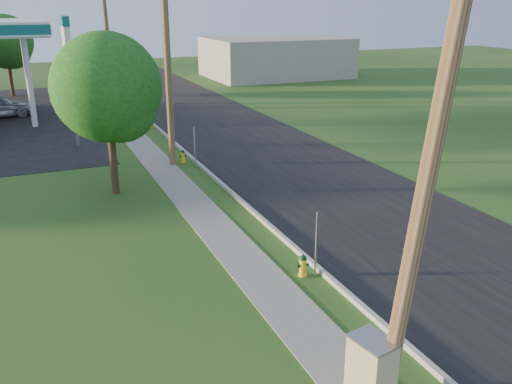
{
  "coord_description": "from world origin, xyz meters",
  "views": [
    {
      "loc": [
        -6.8,
        -8.02,
        7.53
      ],
      "look_at": [
        0.0,
        8.0,
        1.4
      ],
      "focal_mm": 38.0,
      "sensor_mm": 36.0,
      "label": 1
    }
  ],
  "objects_px": {
    "utility_pole_mid": "(168,61)",
    "hydrant_near": "(303,265)",
    "utility_pole_near": "(429,170)",
    "utility_cabinet": "(371,372)",
    "utility_pole_far": "(108,40)",
    "hydrant_far": "(150,122)",
    "tree_verge": "(110,92)",
    "tree_lot": "(7,44)",
    "hydrant_mid": "(183,156)",
    "price_pylon": "(67,45)"
  },
  "relations": [
    {
      "from": "hydrant_near",
      "to": "hydrant_mid",
      "type": "xyz_separation_m",
      "value": [
        0.02,
        12.75,
        -0.01
      ]
    },
    {
      "from": "utility_pole_far",
      "to": "hydrant_far",
      "type": "distance_m",
      "value": 10.49
    },
    {
      "from": "hydrant_far",
      "to": "tree_verge",
      "type": "bearing_deg",
      "value": -108.62
    },
    {
      "from": "tree_verge",
      "to": "tree_lot",
      "type": "xyz_separation_m",
      "value": [
        -3.92,
        28.33,
        0.07
      ]
    },
    {
      "from": "utility_pole_mid",
      "to": "hydrant_near",
      "type": "relative_size",
      "value": 14.31
    },
    {
      "from": "tree_lot",
      "to": "utility_pole_near",
      "type": "bearing_deg",
      "value": -80.66
    },
    {
      "from": "utility_pole_near",
      "to": "utility_pole_mid",
      "type": "height_order",
      "value": "utility_pole_mid"
    },
    {
      "from": "price_pylon",
      "to": "tree_lot",
      "type": "bearing_deg",
      "value": 99.23
    },
    {
      "from": "utility_pole_near",
      "to": "utility_cabinet",
      "type": "relative_size",
      "value": 6.4
    },
    {
      "from": "hydrant_near",
      "to": "utility_cabinet",
      "type": "height_order",
      "value": "utility_cabinet"
    },
    {
      "from": "tree_lot",
      "to": "utility_cabinet",
      "type": "bearing_deg",
      "value": -81.57
    },
    {
      "from": "utility_pole_far",
      "to": "hydrant_near",
      "type": "height_order",
      "value": "utility_pole_far"
    },
    {
      "from": "price_pylon",
      "to": "hydrant_far",
      "type": "bearing_deg",
      "value": 32.64
    },
    {
      "from": "utility_pole_near",
      "to": "utility_pole_far",
      "type": "distance_m",
      "value": 36.0
    },
    {
      "from": "utility_pole_near",
      "to": "utility_pole_mid",
      "type": "xyz_separation_m",
      "value": [
        -0.0,
        18.0,
        0.15
      ]
    },
    {
      "from": "tree_verge",
      "to": "utility_cabinet",
      "type": "bearing_deg",
      "value": -80.51
    },
    {
      "from": "utility_pole_far",
      "to": "hydrant_mid",
      "type": "distance_m",
      "value": 18.44
    },
    {
      "from": "hydrant_near",
      "to": "hydrant_far",
      "type": "height_order",
      "value": "hydrant_far"
    },
    {
      "from": "price_pylon",
      "to": "tree_lot",
      "type": "distance_m",
      "value": 19.87
    },
    {
      "from": "utility_pole_mid",
      "to": "utility_cabinet",
      "type": "distance_m",
      "value": 18.34
    },
    {
      "from": "utility_pole_mid",
      "to": "utility_cabinet",
      "type": "relative_size",
      "value": 6.61
    },
    {
      "from": "hydrant_mid",
      "to": "utility_cabinet",
      "type": "bearing_deg",
      "value": -94.05
    },
    {
      "from": "tree_verge",
      "to": "hydrant_mid",
      "type": "bearing_deg",
      "value": 42.22
    },
    {
      "from": "utility_pole_near",
      "to": "tree_verge",
      "type": "relative_size",
      "value": 1.45
    },
    {
      "from": "tree_verge",
      "to": "tree_lot",
      "type": "relative_size",
      "value": 0.98
    },
    {
      "from": "price_pylon",
      "to": "utility_cabinet",
      "type": "relative_size",
      "value": 4.62
    },
    {
      "from": "utility_pole_mid",
      "to": "hydrant_mid",
      "type": "distance_m",
      "value": 4.66
    },
    {
      "from": "utility_pole_far",
      "to": "hydrant_far",
      "type": "bearing_deg",
      "value": -85.19
    },
    {
      "from": "hydrant_far",
      "to": "utility_cabinet",
      "type": "xyz_separation_m",
      "value": [
        -1.52,
        -26.35,
        0.34
      ]
    },
    {
      "from": "utility_pole_mid",
      "to": "tree_verge",
      "type": "height_order",
      "value": "utility_pole_mid"
    },
    {
      "from": "hydrant_near",
      "to": "price_pylon",
      "type": "bearing_deg",
      "value": 103.73
    },
    {
      "from": "tree_lot",
      "to": "utility_cabinet",
      "type": "relative_size",
      "value": 4.48
    },
    {
      "from": "tree_verge",
      "to": "hydrant_near",
      "type": "height_order",
      "value": "tree_verge"
    },
    {
      "from": "tree_verge",
      "to": "utility_cabinet",
      "type": "xyz_separation_m",
      "value": [
        2.44,
        -14.59,
        -3.46
      ]
    },
    {
      "from": "utility_cabinet",
      "to": "price_pylon",
      "type": "bearing_deg",
      "value": 97.75
    },
    {
      "from": "tree_lot",
      "to": "hydrant_near",
      "type": "height_order",
      "value": "tree_lot"
    },
    {
      "from": "utility_pole_far",
      "to": "utility_cabinet",
      "type": "relative_size",
      "value": 6.41
    },
    {
      "from": "tree_verge",
      "to": "price_pylon",
      "type": "bearing_deg",
      "value": 94.82
    },
    {
      "from": "price_pylon",
      "to": "hydrant_mid",
      "type": "distance_m",
      "value": 8.65
    },
    {
      "from": "tree_lot",
      "to": "hydrant_near",
      "type": "bearing_deg",
      "value": -78.58
    },
    {
      "from": "hydrant_near",
      "to": "tree_verge",
      "type": "bearing_deg",
      "value": 111.49
    },
    {
      "from": "utility_pole_far",
      "to": "tree_verge",
      "type": "bearing_deg",
      "value": -98.47
    },
    {
      "from": "hydrant_mid",
      "to": "utility_cabinet",
      "type": "relative_size",
      "value": 0.45
    },
    {
      "from": "utility_pole_mid",
      "to": "utility_cabinet",
      "type": "bearing_deg",
      "value": -92.32
    },
    {
      "from": "utility_pole_near",
      "to": "hydrant_mid",
      "type": "relative_size",
      "value": 14.09
    },
    {
      "from": "utility_pole_mid",
      "to": "hydrant_mid",
      "type": "bearing_deg",
      "value": 12.3
    },
    {
      "from": "utility_pole_far",
      "to": "utility_cabinet",
      "type": "xyz_separation_m",
      "value": [
        -0.72,
        -35.84,
        -4.06
      ]
    },
    {
      "from": "hydrant_mid",
      "to": "price_pylon",
      "type": "bearing_deg",
      "value": 129.57
    },
    {
      "from": "utility_pole_mid",
      "to": "utility_cabinet",
      "type": "height_order",
      "value": "utility_pole_mid"
    },
    {
      "from": "utility_pole_near",
      "to": "price_pylon",
      "type": "height_order",
      "value": "utility_pole_near"
    }
  ]
}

